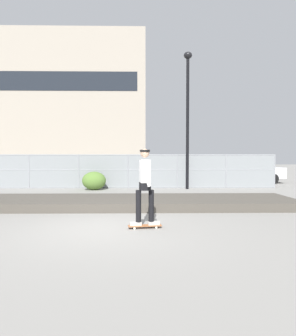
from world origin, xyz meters
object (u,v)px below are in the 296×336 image
at_px(skateboard, 145,226).
at_px(parked_car_near, 56,170).
at_px(street_lamp, 188,105).
at_px(skater, 145,182).
at_px(parked_car_mid, 153,170).
at_px(shrub_left, 94,181).
at_px(parked_car_far, 247,170).

bearing_deg(skateboard, parked_car_near, 114.85).
bearing_deg(street_lamp, skater, -105.00).
height_order(street_lamp, parked_car_near, street_lamp).
relative_size(street_lamp, parked_car_mid, 1.61).
xyz_separation_m(parked_car_near, shrub_left, (3.12, -3.99, -0.36)).
bearing_deg(street_lamp, parked_car_near, 155.64).
bearing_deg(skater, skateboard, -0.90).
bearing_deg(skateboard, skater, 179.10).
bearing_deg(street_lamp, skateboard, -105.00).
bearing_deg(parked_car_far, shrub_left, -155.91).
bearing_deg(shrub_left, skateboard, -72.76).
bearing_deg(street_lamp, parked_car_mid, 113.86).
bearing_deg(skater, parked_car_mid, 87.20).
xyz_separation_m(skater, parked_car_near, (-5.70, 12.31, -0.28)).
xyz_separation_m(parked_car_far, shrub_left, (-9.47, -4.23, -0.36)).
distance_m(skateboard, shrub_left, 8.72).
distance_m(skater, street_lamp, 9.59).
xyz_separation_m(street_lamp, shrub_left, (-4.91, -0.36, -3.99)).
bearing_deg(shrub_left, parked_car_near, 128.01).
relative_size(skateboard, skater, 0.45).
height_order(parked_car_near, parked_car_far, same).
height_order(skateboard, skater, skater).
bearing_deg(skateboard, shrub_left, 107.24).
xyz_separation_m(parked_car_near, parked_car_far, (12.59, 0.24, 0.00)).
height_order(street_lamp, parked_car_mid, street_lamp).
bearing_deg(parked_car_mid, parked_car_far, 0.03).
distance_m(skater, parked_car_near, 13.57).
xyz_separation_m(skateboard, street_lamp, (2.33, 8.68, 4.40)).
distance_m(street_lamp, parked_car_mid, 5.57).
bearing_deg(parked_car_far, parked_car_near, -178.92).
height_order(skater, parked_car_near, skater).
height_order(skater, shrub_left, skater).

